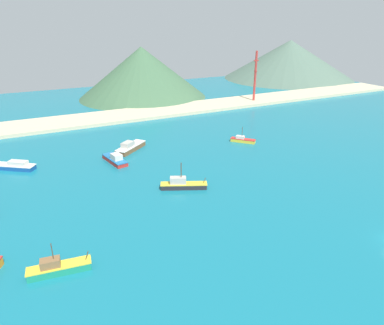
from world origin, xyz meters
name	(u,v)px	position (x,y,z in m)	size (l,w,h in m)	color
ground	(278,176)	(0.00, 30.00, -0.25)	(260.00, 280.00, 0.50)	#146B7F
fishing_boat_0	(183,184)	(-23.33, 34.04, 0.97)	(10.19, 6.19, 6.17)	#232328
fishing_boat_3	(58,268)	(-51.43, 17.19, 0.92)	(9.26, 3.18, 5.27)	#198466
fishing_boat_6	(15,166)	(-56.17, 62.36, 0.86)	(10.28, 8.40, 2.46)	#14478C
fishing_boat_7	(130,147)	(-26.47, 62.39, 1.01)	(10.55, 9.40, 2.86)	brown
fishing_boat_8	(115,159)	(-32.65, 55.46, 0.90)	(4.69, 9.89, 2.66)	red
fishing_boat_9	(243,140)	(6.28, 54.15, 0.72)	(6.39, 6.84, 4.83)	gold
beach_strip	(167,111)	(0.00, 98.76, 0.60)	(247.00, 17.48, 1.20)	#C6B793
hill_central	(142,72)	(1.37, 131.16, 11.57)	(59.84, 59.84, 23.14)	#3D6042
hill_east	(289,60)	(101.30, 144.03, 11.49)	(78.93, 78.93, 22.98)	#4C6656
radio_tower	(255,77)	(41.07, 96.67, 11.38)	(2.23, 1.78, 22.31)	#B7332D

